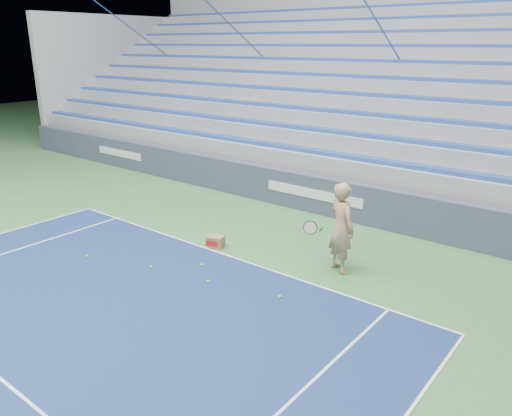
{
  "coord_description": "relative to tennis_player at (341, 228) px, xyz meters",
  "views": [
    {
      "loc": [
        7.29,
        3.89,
        4.75
      ],
      "look_at": [
        0.55,
        12.38,
        1.15
      ],
      "focal_mm": 35.0,
      "sensor_mm": 36.0,
      "label": 1
    }
  ],
  "objects": [
    {
      "name": "tennis_ball_3",
      "position": [
        -4.93,
        -3.05,
        -0.96
      ],
      "size": [
        0.07,
        0.07,
        0.07
      ],
      "primitive_type": "sphere",
      "color": "#CCD82C",
      "rests_on": "ground"
    },
    {
      "name": "tennis_ball_1",
      "position": [
        -2.5,
        -1.73,
        -0.96
      ],
      "size": [
        0.07,
        0.07,
        0.07
      ],
      "primitive_type": "sphere",
      "color": "#CCD82C",
      "rests_on": "ground"
    },
    {
      "name": "ball_box",
      "position": [
        -3.0,
        -0.73,
        -0.85
      ],
      "size": [
        0.46,
        0.41,
        0.29
      ],
      "color": "#8F6545",
      "rests_on": "ground"
    },
    {
      "name": "tennis_ball_2",
      "position": [
        -0.27,
        -1.84,
        -0.96
      ],
      "size": [
        0.07,
        0.07,
        0.07
      ],
      "primitive_type": "sphere",
      "color": "#CCD82C",
      "rests_on": "ground"
    },
    {
      "name": "sponsor_barrier",
      "position": [
        -2.52,
        3.05,
        -0.45
      ],
      "size": [
        30.0,
        0.32,
        1.1
      ],
      "color": "#3A4259",
      "rests_on": "ground"
    },
    {
      "name": "tennis_ball_0",
      "position": [
        -1.82,
        -2.24,
        -0.96
      ],
      "size": [
        0.07,
        0.07,
        0.07
      ],
      "primitive_type": "sphere",
      "color": "#CCD82C",
      "rests_on": "ground"
    },
    {
      "name": "tennis_ball_4",
      "position": [
        -3.3,
        -2.51,
        -0.96
      ],
      "size": [
        0.07,
        0.07,
        0.07
      ],
      "primitive_type": "sphere",
      "color": "#CCD82C",
      "rests_on": "ground"
    },
    {
      "name": "tennis_player",
      "position": [
        0.0,
        0.0,
        0.0
      ],
      "size": [
        1.04,
        0.99,
        2.0
      ],
      "color": "tan",
      "rests_on": "ground"
    },
    {
      "name": "bleachers",
      "position": [
        -2.53,
        8.77,
        1.36
      ],
      "size": [
        31.0,
        9.15,
        7.3
      ],
      "color": "#94969C",
      "rests_on": "ground"
    }
  ]
}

